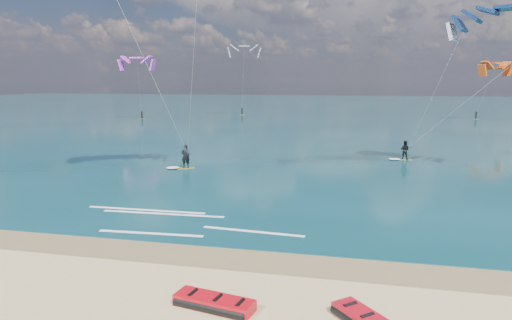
# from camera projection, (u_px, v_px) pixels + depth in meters

# --- Properties ---
(ground) EXTENTS (320.00, 320.00, 0.00)m
(ground) POSITION_uv_depth(u_px,v_px,m) (282.00, 140.00, 54.96)
(ground) COLOR tan
(ground) RESTS_ON ground
(wet_sand_strip) EXTENTS (320.00, 2.40, 0.01)m
(wet_sand_strip) POSITION_uv_depth(u_px,v_px,m) (142.00, 250.00, 19.38)
(wet_sand_strip) COLOR brown
(wet_sand_strip) RESTS_ON ground
(sea) EXTENTS (320.00, 200.00, 0.04)m
(sea) POSITION_uv_depth(u_px,v_px,m) (322.00, 108.00, 116.50)
(sea) COLOR #0A3639
(sea) RESTS_ON ground
(packed_kite_left) EXTENTS (3.00, 1.70, 0.43)m
(packed_kite_left) POSITION_uv_depth(u_px,v_px,m) (214.00, 308.00, 14.49)
(packed_kite_left) COLOR red
(packed_kite_left) RESTS_ON ground
(kitesurfer_main) EXTENTS (8.78, 11.53, 18.88)m
(kitesurfer_main) POSITION_uv_depth(u_px,v_px,m) (167.00, 42.00, 31.20)
(kitesurfer_main) COLOR #D1CA18
(kitesurfer_main) RESTS_ON sea
(kitesurfer_far) EXTENTS (12.37, 8.67, 13.76)m
(kitesurfer_far) POSITION_uv_depth(u_px,v_px,m) (452.00, 82.00, 36.47)
(kitesurfer_far) COLOR yellow
(kitesurfer_far) RESTS_ON sea
(shoreline_foam) EXTENTS (12.55, 4.02, 0.01)m
(shoreline_foam) POSITION_uv_depth(u_px,v_px,m) (173.00, 220.00, 23.48)
(shoreline_foam) COLOR white
(shoreline_foam) RESTS_ON ground
(distant_kites) EXTENTS (66.37, 16.16, 13.58)m
(distant_kites) POSITION_uv_depth(u_px,v_px,m) (281.00, 87.00, 83.09)
(distant_kites) COLOR #E543D4
(distant_kites) RESTS_ON ground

